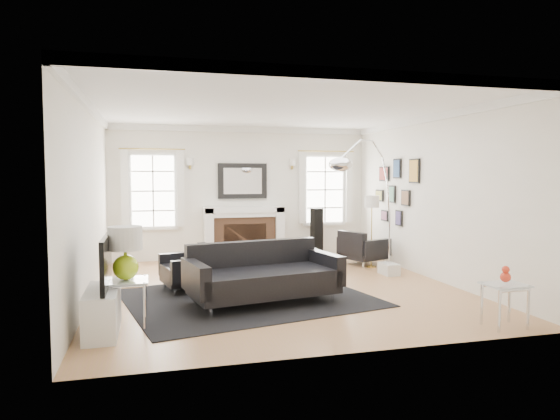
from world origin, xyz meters
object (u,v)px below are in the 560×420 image
object	(u,v)px
armchair_left	(192,270)
gourd_lamp	(125,249)
coffee_table	(290,251)
arc_floor_lamp	(367,203)
sofa	(262,276)
fireplace	(244,234)
armchair_right	(362,249)

from	to	relation	value
armchair_left	gourd_lamp	size ratio (longest dim) A/B	1.55
coffee_table	armchair_left	bearing A→B (deg)	-155.16
arc_floor_lamp	sofa	bearing A→B (deg)	-159.55
gourd_lamp	arc_floor_lamp	size ratio (longest dim) A/B	0.26
fireplace	coffee_table	world-z (taller)	fireplace
armchair_right	arc_floor_lamp	bearing A→B (deg)	-111.29
armchair_left	arc_floor_lamp	xyz separation A→B (m)	(2.79, -0.30, 1.00)
armchair_left	arc_floor_lamp	world-z (taller)	arc_floor_lamp
armchair_left	coffee_table	size ratio (longest dim) A/B	0.97
arc_floor_lamp	coffee_table	bearing A→B (deg)	130.60
coffee_table	gourd_lamp	distance (m)	3.74
armchair_left	arc_floor_lamp	distance (m)	2.98
armchair_right	arc_floor_lamp	world-z (taller)	arc_floor_lamp
fireplace	armchair_left	size ratio (longest dim) A/B	1.74
fireplace	armchair_right	world-z (taller)	fireplace
sofa	armchair_left	size ratio (longest dim) A/B	2.28
armchair_right	gourd_lamp	world-z (taller)	gourd_lamp
fireplace	coffee_table	bearing A→B (deg)	-73.73
sofa	gourd_lamp	distance (m)	1.98
armchair_right	coffee_table	world-z (taller)	armchair_right
gourd_lamp	coffee_table	bearing A→B (deg)	43.05
arc_floor_lamp	fireplace	bearing A→B (deg)	117.24
fireplace	armchair_right	distance (m)	2.47
armchair_left	armchair_right	bearing A→B (deg)	21.95
armchair_left	fireplace	bearing A→B (deg)	63.30
fireplace	armchair_right	xyz separation A→B (m)	(2.15, -1.20, -0.23)
armchair_right	arc_floor_lamp	size ratio (longest dim) A/B	0.42
armchair_right	gourd_lamp	xyz separation A→B (m)	(-4.35, -3.08, 0.60)
fireplace	coffee_table	size ratio (longest dim) A/B	1.70
arc_floor_lamp	armchair_right	bearing A→B (deg)	68.71
coffee_table	gourd_lamp	bearing A→B (deg)	-136.95
coffee_table	armchair_right	bearing A→B (deg)	18.60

